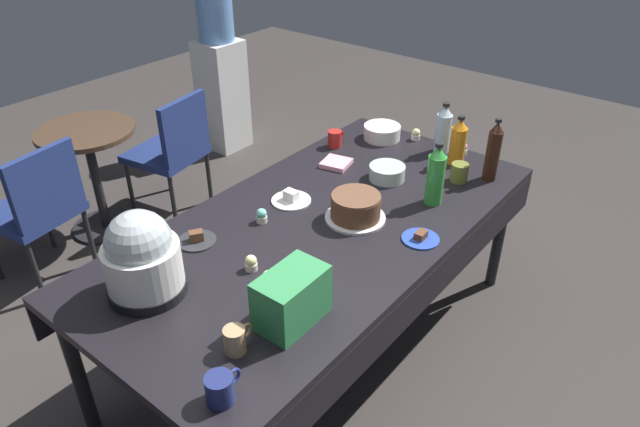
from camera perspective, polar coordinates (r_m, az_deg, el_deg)
name	(u,v)px	position (r m, az deg, el deg)	size (l,w,h in m)	color
ground	(320,344)	(3.08, 0.00, -12.71)	(9.00, 9.00, 0.00)	#383330
potluck_table	(320,234)	(2.64, 0.00, -2.06)	(2.20, 1.10, 0.75)	black
frosted_layer_cake	(356,208)	(2.60, 3.52, 0.58)	(0.28, 0.28, 0.12)	silver
slow_cooker	(142,258)	(2.22, -17.12, -4.17)	(0.30, 0.30, 0.35)	black
glass_salad_bowl	(387,172)	(2.96, 6.61, 4.03)	(0.18, 0.18, 0.07)	#B2C6BC
ceramic_snack_bowl	(382,132)	(3.39, 6.12, 7.97)	(0.21, 0.21, 0.08)	silver
dessert_plate_coral	(303,268)	(2.31, -1.71, -5.37)	(0.17, 0.17, 0.06)	#E07266
dessert_plate_white	(291,199)	(2.76, -2.86, 1.47)	(0.19, 0.19, 0.06)	white
dessert_plate_charcoal	(197,239)	(2.53, -12.04, -2.49)	(0.17, 0.17, 0.05)	#2D2D33
dessert_plate_cobalt	(421,238)	(2.52, 9.87, -2.38)	(0.16, 0.16, 0.04)	#2D4CB2
cupcake_lemon	(251,263)	(2.32, -6.82, -4.86)	(0.05, 0.05, 0.07)	beige
cupcake_mint	(463,149)	(3.28, 13.87, 6.19)	(0.05, 0.05, 0.07)	beige
cupcake_rose	(262,216)	(2.60, -5.77, -0.22)	(0.05, 0.05, 0.07)	beige
cupcake_cocoa	(416,134)	(3.41, 9.41, 7.68)	(0.05, 0.05, 0.07)	beige
cupcake_berry	(269,279)	(2.24, -5.09, -6.39)	(0.05, 0.05, 0.07)	beige
soda_bottle_water	(443,130)	(3.25, 12.04, 8.08)	(0.08, 0.08, 0.28)	silver
soda_bottle_orange_juice	(458,142)	(3.14, 13.43, 6.87)	(0.08, 0.08, 0.27)	orange
soda_bottle_cola	(493,152)	(3.01, 16.67, 5.84)	(0.07, 0.07, 0.33)	#33190F
soda_bottle_lime_soda	(436,176)	(2.74, 11.31, 3.67)	(0.08, 0.08, 0.31)	green
coffee_mug_olive	(460,172)	(3.00, 13.58, 3.98)	(0.13, 0.09, 0.09)	olive
coffee_mug_tan	(236,340)	(1.98, -8.30, -12.18)	(0.12, 0.07, 0.09)	tan
coffee_mug_navy	(220,389)	(1.84, -9.76, -16.61)	(0.13, 0.09, 0.10)	navy
coffee_mug_red	(335,139)	(3.27, 1.49, 7.38)	(0.12, 0.08, 0.09)	#B2231E
soda_carton	(292,298)	(2.04, -2.82, -8.30)	(0.26, 0.16, 0.20)	#338C4C
paper_napkin_stack	(336,163)	(3.08, 1.60, 4.98)	(0.14, 0.14, 0.02)	pink
maroon_chair_left	(38,205)	(3.59, -26.04, 0.74)	(0.50, 0.50, 0.85)	navy
maroon_chair_right	(173,147)	(4.00, -14.27, 6.34)	(0.51, 0.51, 0.85)	navy
round_cafe_table	(92,161)	(3.95, -21.53, 4.79)	(0.60, 0.60, 0.72)	#473323
water_cooler	(221,79)	(4.90, -9.73, 12.91)	(0.32, 0.32, 1.24)	silver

